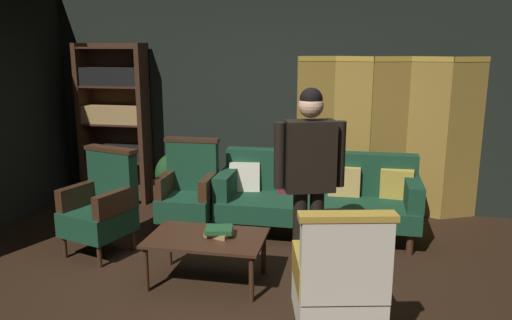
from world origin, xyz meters
TOP-DOWN VIEW (x-y plane):
  - ground_plane at (0.00, 0.00)m, footprint 10.00×10.00m
  - back_wall at (0.00, 2.45)m, footprint 7.20×0.10m
  - folding_screen at (1.31, 2.26)m, footprint 2.16×0.30m
  - bookshelf at (-2.15, 2.19)m, footprint 0.90×0.32m
  - velvet_couch at (0.55, 1.46)m, footprint 2.12×0.78m
  - coffee_table at (-0.29, 0.09)m, footprint 1.00×0.64m
  - armchair_gilt_accent at (0.87, -0.73)m, footprint 0.69×0.69m
  - armchair_wing_left at (-1.49, 0.53)m, footprint 0.72×0.72m
  - armchair_wing_right at (-0.81, 1.17)m, footprint 0.60×0.59m
  - standing_figure at (0.57, 0.17)m, footprint 0.56×0.33m
  - potted_plant at (-1.25, 1.86)m, footprint 0.45×0.45m
  - book_tan_leather at (-0.19, 0.12)m, footprint 0.25×0.22m
  - book_green_cloth at (-0.19, 0.12)m, footprint 0.26×0.24m

SIDE VIEW (x-z plane):
  - ground_plane at x=0.00m, z-range 0.00..0.00m
  - coffee_table at x=-0.29m, z-range 0.16..0.58m
  - potted_plant at x=-1.25m, z-range 0.05..0.79m
  - book_tan_leather at x=-0.19m, z-range 0.42..0.46m
  - velvet_couch at x=0.55m, z-range 0.02..0.90m
  - book_green_cloth at x=-0.19m, z-range 0.46..0.50m
  - armchair_gilt_accent at x=0.87m, z-range -0.03..1.01m
  - armchair_wing_left at x=-1.49m, z-range -0.03..1.01m
  - armchair_wing_right at x=-0.81m, z-range -0.03..1.01m
  - folding_screen at x=1.31m, z-range 0.04..1.94m
  - standing_figure at x=0.57m, z-range 0.17..1.88m
  - bookshelf at x=-2.15m, z-range 0.06..2.11m
  - back_wall at x=0.00m, z-range 0.00..2.80m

